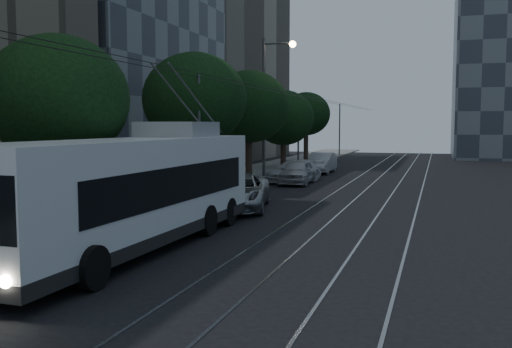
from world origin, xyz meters
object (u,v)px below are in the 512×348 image
Objects in this scene: car_white_c at (321,163)px; car_white_d at (323,160)px; streetlamp_far at (270,94)px; pickup_silver at (237,192)px; car_white_b at (294,171)px; trolleybus at (135,191)px; car_white_a at (297,172)px.

car_white_d is (-0.85, 4.97, -0.11)m from car_white_c.
pickup_silver is at bearing -79.19° from streetlamp_far.
car_white_b is 12.28m from car_white_d.
trolleybus is 2.87× the size of car_white_a.
streetlamp_far reaches higher than car_white_c.
streetlamp_far is at bearing -107.30° from car_white_d.
car_white_c is at bearing -88.39° from car_white_d.
pickup_silver reaches higher than car_white_d.
pickup_silver is 11.00m from car_white_a.
trolleybus reaches higher than car_white_c.
trolleybus is 3.32× the size of car_white_d.
streetlamp_far is (-2.52, -5.33, 4.94)m from car_white_c.
car_white_a is at bearing -88.79° from car_white_c.
trolleybus is at bearing -96.61° from car_white_d.
trolleybus is 19.29m from car_white_a.
car_white_b reaches higher than car_white_d.
streetlamp_far reaches higher than car_white_d.
trolleybus is 2.73× the size of car_white_c.
car_white_a is 8.44m from car_white_c.
car_white_c reaches higher than car_white_d.
car_white_b is at bearing 112.18° from car_white_a.
car_white_d is at bearing 80.74° from streetlamp_far.
trolleybus is at bearing -83.64° from streetlamp_far.
car_white_a is at bearing -93.71° from car_white_d.
pickup_silver is 1.45× the size of car_white_d.
car_white_d is (-1.02, 13.41, -0.10)m from car_white_a.
car_white_a reaches higher than car_white_b.
pickup_silver reaches higher than car_white_a.
car_white_c is 5.05m from car_white_d.
car_white_b is 0.49× the size of streetlamp_far.
car_white_c is (-0.17, 8.44, 0.01)m from car_white_a.
car_white_a is at bearing -45.70° from car_white_b.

